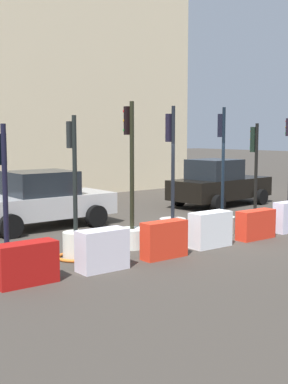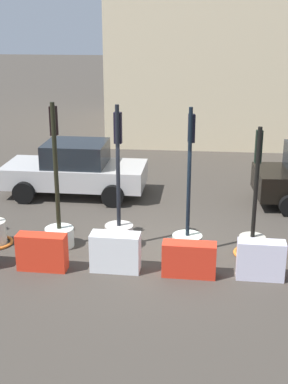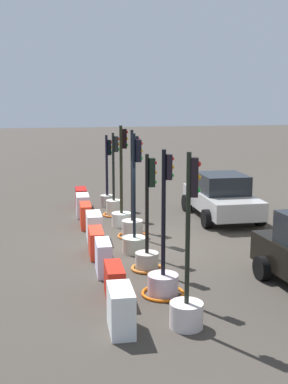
% 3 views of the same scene
% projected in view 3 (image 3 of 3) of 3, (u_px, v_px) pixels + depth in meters
% --- Properties ---
extents(ground_plane, '(120.00, 120.00, 0.00)m').
position_uv_depth(ground_plane, '(137.00, 244.00, 15.44)').
color(ground_plane, '#3D3831').
extents(traffic_light_0, '(0.57, 0.57, 2.96)m').
position_uv_depth(traffic_light_0, '(107.00, 191.00, 20.66)').
color(traffic_light_0, '#B8B6AC').
rests_on(traffic_light_0, ground_plane).
extents(traffic_light_1, '(0.87, 0.87, 3.16)m').
position_uv_depth(traffic_light_1, '(114.00, 202.00, 19.12)').
color(traffic_light_1, silver).
rests_on(traffic_light_1, ground_plane).
extents(traffic_light_2, '(0.70, 0.70, 3.52)m').
position_uv_depth(traffic_light_2, '(122.00, 209.00, 17.55)').
color(traffic_light_2, silver).
rests_on(traffic_light_2, ground_plane).
extents(traffic_light_3, '(0.98, 0.98, 3.47)m').
position_uv_depth(traffic_light_3, '(133.00, 221.00, 16.20)').
color(traffic_light_3, '#B2ACA4').
rests_on(traffic_light_3, ground_plane).
extents(traffic_light_4, '(0.71, 0.71, 3.48)m').
position_uv_depth(traffic_light_4, '(135.00, 235.00, 14.55)').
color(traffic_light_4, beige).
rests_on(traffic_light_4, ground_plane).
extents(traffic_light_5, '(0.85, 0.85, 3.07)m').
position_uv_depth(traffic_light_5, '(147.00, 252.00, 13.11)').
color(traffic_light_5, '#B5AF9F').
rests_on(traffic_light_5, ground_plane).
extents(traffic_light_6, '(1.01, 1.01, 3.36)m').
position_uv_depth(traffic_light_6, '(163.00, 277.00, 11.46)').
color(traffic_light_6, silver).
rests_on(traffic_light_6, ground_plane).
extents(traffic_light_7, '(0.67, 0.67, 3.49)m').
position_uv_depth(traffic_light_7, '(187.00, 297.00, 9.80)').
color(traffic_light_7, silver).
rests_on(traffic_light_7, ground_plane).
extents(construction_barrier_0, '(1.14, 0.47, 0.78)m').
position_uv_depth(construction_barrier_0, '(81.00, 198.00, 20.59)').
color(construction_barrier_0, '#AE1310').
rests_on(construction_barrier_0, ground_plane).
extents(construction_barrier_1, '(1.05, 0.50, 0.84)m').
position_uv_depth(construction_barrier_1, '(83.00, 206.00, 19.00)').
color(construction_barrier_1, silver).
rests_on(construction_barrier_1, ground_plane).
extents(construction_barrier_2, '(1.10, 0.40, 0.83)m').
position_uv_depth(construction_barrier_2, '(86.00, 216.00, 17.41)').
color(construction_barrier_2, red).
rests_on(construction_barrier_2, ground_plane).
extents(construction_barrier_3, '(1.10, 0.49, 0.86)m').
position_uv_depth(construction_barrier_3, '(94.00, 227.00, 15.87)').
color(construction_barrier_3, white).
rests_on(construction_barrier_3, ground_plane).
extents(construction_barrier_4, '(1.17, 0.42, 0.77)m').
position_uv_depth(construction_barrier_4, '(96.00, 243.00, 14.30)').
color(construction_barrier_4, red).
rests_on(construction_barrier_4, ground_plane).
extents(construction_barrier_5, '(1.02, 0.40, 0.86)m').
position_uv_depth(construction_barrier_5, '(103.00, 258.00, 12.84)').
color(construction_barrier_5, silver).
rests_on(construction_barrier_5, ground_plane).
extents(construction_barrier_6, '(1.07, 0.42, 0.78)m').
position_uv_depth(construction_barrier_6, '(114.00, 282.00, 11.24)').
color(construction_barrier_6, red).
rests_on(construction_barrier_6, ground_plane).
extents(construction_barrier_7, '(0.99, 0.49, 0.88)m').
position_uv_depth(construction_barrier_7, '(121.00, 310.00, 9.66)').
color(construction_barrier_7, white).
rests_on(construction_barrier_7, ground_plane).
extents(car_silver_hatchback, '(4.36, 2.26, 1.67)m').
position_uv_depth(car_silver_hatchback, '(222.00, 197.00, 18.69)').
color(car_silver_hatchback, '#B4B3B1').
rests_on(car_silver_hatchback, ground_plane).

